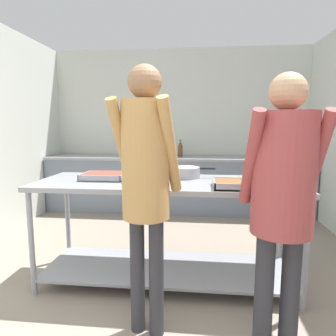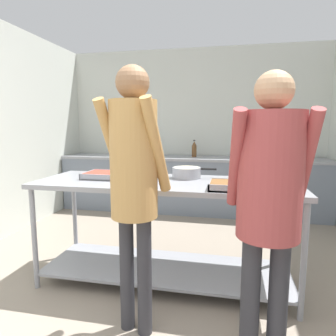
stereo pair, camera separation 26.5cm
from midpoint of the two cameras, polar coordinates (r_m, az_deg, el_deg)
The scene contains 10 objects.
wall_rear at distance 5.15m, azimuth 6.40°, elevation 7.33°, with size 4.34×0.06×2.65m.
back_counter at distance 4.87m, azimuth 5.81°, elevation -3.10°, with size 4.18×0.65×0.89m.
serving_counter at distance 2.64m, azimuth 2.46°, elevation -8.88°, with size 2.23×0.77×0.92m.
serving_tray_roast at distance 2.75m, azimuth -9.04°, elevation -1.38°, with size 0.37×0.31×0.05m.
plate_stack at distance 2.51m, azimuth -2.69°, elevation -1.98°, with size 0.26×0.26×0.07m.
sauce_pan at distance 2.73m, azimuth 6.36°, elevation -0.83°, with size 0.40×0.26×0.10m.
serving_tray_vegetables at distance 2.33m, azimuth 15.61°, elevation -3.31°, with size 0.37×0.29×0.05m.
guest_serving_left at distance 1.80m, azimuth 22.82°, elevation -3.79°, with size 0.47×0.36×1.68m.
guest_serving_right at distance 1.90m, azimuth -2.56°, elevation -0.47°, with size 0.46×0.41×1.76m.
water_bottle at distance 4.85m, azimuth 6.58°, elevation 3.59°, with size 0.08×0.08×0.27m.
Camera 2 is at (0.63, -0.89, 1.39)m, focal length 32.00 mm.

